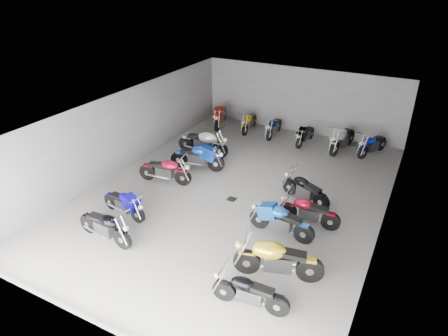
% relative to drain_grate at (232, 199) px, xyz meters
% --- Properties ---
extents(ground, '(14.00, 14.00, 0.00)m').
position_rel_drain_grate_xyz_m(ground, '(0.00, 0.50, -0.01)').
color(ground, gray).
rests_on(ground, ground).
extents(wall_back, '(10.00, 0.10, 3.20)m').
position_rel_drain_grate_xyz_m(wall_back, '(0.00, 7.50, 1.59)').
color(wall_back, slate).
rests_on(wall_back, ground).
extents(wall_left, '(0.10, 14.00, 3.20)m').
position_rel_drain_grate_xyz_m(wall_left, '(-5.00, 0.50, 1.59)').
color(wall_left, slate).
rests_on(wall_left, ground).
extents(wall_right, '(0.10, 14.00, 3.20)m').
position_rel_drain_grate_xyz_m(wall_right, '(5.00, 0.50, 1.59)').
color(wall_right, slate).
rests_on(wall_right, ground).
extents(ceiling, '(10.00, 14.00, 0.04)m').
position_rel_drain_grate_xyz_m(ceiling, '(0.00, 0.50, 3.21)').
color(ceiling, black).
rests_on(ceiling, wall_back).
extents(drain_grate, '(0.32, 0.32, 0.01)m').
position_rel_drain_grate_xyz_m(drain_grate, '(0.00, 0.00, 0.00)').
color(drain_grate, black).
rests_on(drain_grate, ground).
extents(motorcycle_left_a, '(2.12, 0.47, 0.93)m').
position_rel_drain_grate_xyz_m(motorcycle_left_a, '(-2.29, -3.91, 0.50)').
color(motorcycle_left_a, black).
rests_on(motorcycle_left_a, ground).
extents(motorcycle_left_b, '(1.92, 0.49, 0.85)m').
position_rel_drain_grate_xyz_m(motorcycle_left_b, '(-2.69, -2.59, 0.46)').
color(motorcycle_left_b, black).
rests_on(motorcycle_left_b, ground).
extents(motorcycle_left_d, '(2.13, 0.56, 0.94)m').
position_rel_drain_grate_xyz_m(motorcycle_left_d, '(-2.81, -0.06, 0.51)').
color(motorcycle_left_d, black).
rests_on(motorcycle_left_d, ground).
extents(motorcycle_left_e, '(2.26, 0.68, 1.00)m').
position_rel_drain_grate_xyz_m(motorcycle_left_e, '(-2.30, 1.49, 0.54)').
color(motorcycle_left_e, black).
rests_on(motorcycle_left_e, ground).
extents(motorcycle_left_f, '(2.40, 0.49, 1.05)m').
position_rel_drain_grate_xyz_m(motorcycle_left_f, '(-2.83, 2.83, 0.57)').
color(motorcycle_left_f, black).
rests_on(motorcycle_left_f, ground).
extents(motorcycle_right_a, '(1.96, 0.44, 0.86)m').
position_rel_drain_grate_xyz_m(motorcycle_right_a, '(2.65, -4.32, 0.46)').
color(motorcycle_right_a, black).
rests_on(motorcycle_right_a, ground).
extents(motorcycle_right_b, '(2.35, 0.85, 1.06)m').
position_rel_drain_grate_xyz_m(motorcycle_right_b, '(2.85, -3.00, 0.57)').
color(motorcycle_right_b, black).
rests_on(motorcycle_right_b, ground).
extents(motorcycle_right_c, '(2.15, 0.46, 0.94)m').
position_rel_drain_grate_xyz_m(motorcycle_right_c, '(2.26, -1.17, 0.51)').
color(motorcycle_right_c, black).
rests_on(motorcycle_right_c, ground).
extents(motorcycle_right_d, '(2.02, 0.42, 0.89)m').
position_rel_drain_grate_xyz_m(motorcycle_right_d, '(2.85, -0.23, 0.48)').
color(motorcycle_right_d, black).
rests_on(motorcycle_right_d, ground).
extents(motorcycle_right_e, '(1.91, 0.84, 0.88)m').
position_rel_drain_grate_xyz_m(motorcycle_right_e, '(2.32, 1.09, 0.47)').
color(motorcycle_right_e, black).
rests_on(motorcycle_right_e, ground).
extents(motorcycle_back_a, '(0.84, 2.31, 1.04)m').
position_rel_drain_grate_xyz_m(motorcycle_back_a, '(-3.86, 6.29, 0.56)').
color(motorcycle_back_a, black).
rests_on(motorcycle_back_a, ground).
extents(motorcycle_back_b, '(0.45, 1.98, 0.87)m').
position_rel_drain_grate_xyz_m(motorcycle_back_b, '(-2.24, 6.35, 0.47)').
color(motorcycle_back_b, black).
rests_on(motorcycle_back_b, ground).
extents(motorcycle_back_c, '(0.41, 1.99, 0.87)m').
position_rel_drain_grate_xyz_m(motorcycle_back_c, '(-0.90, 6.31, 0.47)').
color(motorcycle_back_c, black).
rests_on(motorcycle_back_c, ground).
extents(motorcycle_back_d, '(0.42, 1.92, 0.84)m').
position_rel_drain_grate_xyz_m(motorcycle_back_d, '(0.75, 6.07, 0.45)').
color(motorcycle_back_d, black).
rests_on(motorcycle_back_d, ground).
extents(motorcycle_back_e, '(0.64, 2.35, 1.04)m').
position_rel_drain_grate_xyz_m(motorcycle_back_e, '(2.45, 6.13, 0.56)').
color(motorcycle_back_e, black).
rests_on(motorcycle_back_e, ground).
extents(motorcycle_back_f, '(0.93, 1.95, 0.91)m').
position_rel_drain_grate_xyz_m(motorcycle_back_f, '(3.73, 6.27, 0.49)').
color(motorcycle_back_f, black).
rests_on(motorcycle_back_f, ground).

